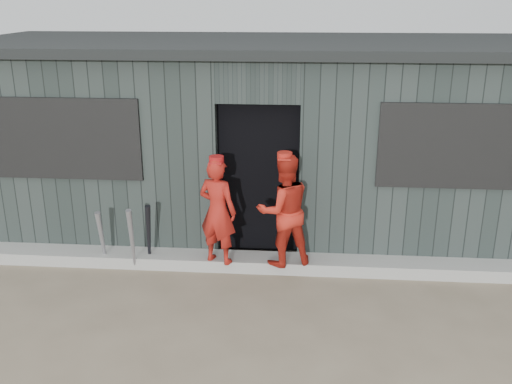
# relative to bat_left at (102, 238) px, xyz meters

# --- Properties ---
(ground) EXTENTS (80.00, 80.00, 0.00)m
(ground) POSITION_rel_bat_left_xyz_m (1.89, -1.72, -0.38)
(ground) COLOR #6C5E4B
(ground) RESTS_ON ground
(curb) EXTENTS (8.00, 0.36, 0.15)m
(curb) POSITION_rel_bat_left_xyz_m (1.89, 0.10, -0.30)
(curb) COLOR gray
(curb) RESTS_ON ground
(bat_left) EXTENTS (0.08, 0.22, 0.75)m
(bat_left) POSITION_rel_bat_left_xyz_m (0.00, 0.00, 0.00)
(bat_left) COLOR gray
(bat_left) RESTS_ON ground
(bat_mid) EXTENTS (0.11, 0.28, 0.86)m
(bat_mid) POSITION_rel_bat_left_xyz_m (0.42, -0.15, 0.05)
(bat_mid) COLOR gray
(bat_mid) RESTS_ON ground
(bat_right) EXTENTS (0.16, 0.25, 0.84)m
(bat_right) POSITION_rel_bat_left_xyz_m (0.58, 0.03, 0.05)
(bat_right) COLOR black
(bat_right) RESTS_ON ground
(player_red_left) EXTENTS (0.55, 0.46, 1.29)m
(player_red_left) POSITION_rel_bat_left_xyz_m (1.45, -0.05, 0.42)
(player_red_left) COLOR #9E1B13
(player_red_left) RESTS_ON curb
(player_red_right) EXTENTS (0.79, 0.71, 1.35)m
(player_red_right) POSITION_rel_bat_left_xyz_m (2.22, -0.03, 0.45)
(player_red_right) COLOR #B42216
(player_red_right) RESTS_ON curb
(player_grey_back) EXTENTS (0.72, 0.55, 1.31)m
(player_grey_back) POSITION_rel_bat_left_xyz_m (2.33, 0.66, 0.28)
(player_grey_back) COLOR #BABABA
(player_grey_back) RESTS_ON ground
(dugout) EXTENTS (8.30, 3.30, 2.62)m
(dugout) POSITION_rel_bat_left_xyz_m (1.89, 1.79, 0.91)
(dugout) COLOR black
(dugout) RESTS_ON ground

